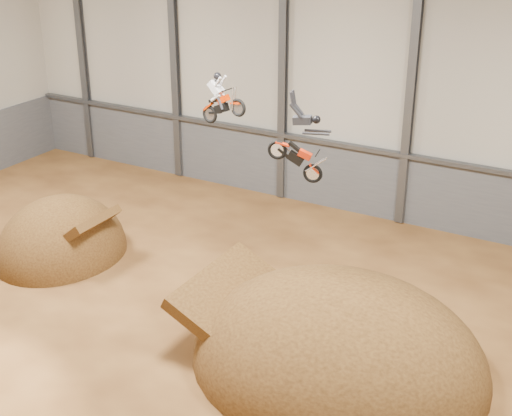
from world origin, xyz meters
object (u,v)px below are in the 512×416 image
Objects in this scene: fmx_rider_b at (291,136)px; takeoff_ramp at (63,255)px; fmx_rider_a at (226,95)px; landing_ramp at (337,364)px.

takeoff_ramp is at bearing 163.61° from fmx_rider_b.
fmx_rider_a is 4.27m from fmx_rider_b.
landing_ramp reaches higher than takeoff_ramp.
fmx_rider_a reaches higher than takeoff_ramp.
takeoff_ramp is at bearing -162.49° from fmx_rider_a.
takeoff_ramp is 11.53m from fmx_rider_a.
landing_ramp is 8.11m from fmx_rider_b.
fmx_rider_b is at bearing 160.46° from landing_ramp.
fmx_rider_a reaches higher than landing_ramp.
fmx_rider_a is (8.05, 1.34, 8.15)m from takeoff_ramp.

